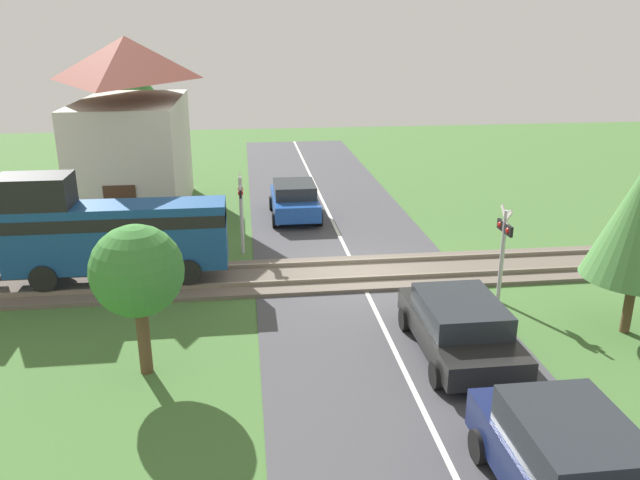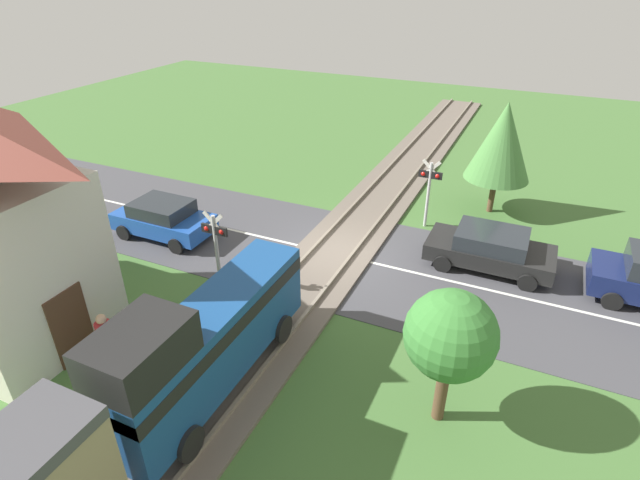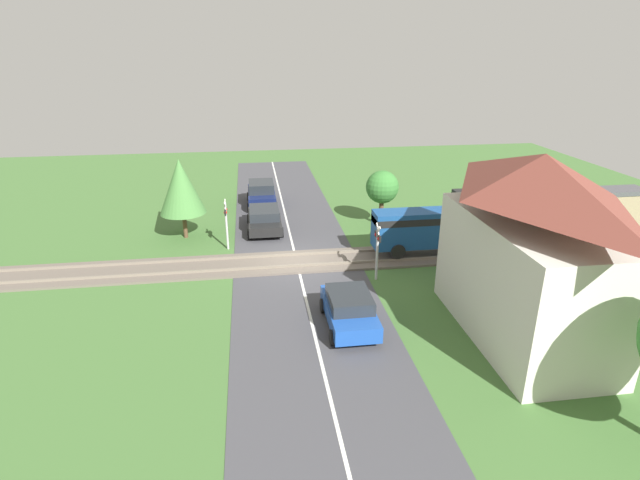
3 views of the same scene
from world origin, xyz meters
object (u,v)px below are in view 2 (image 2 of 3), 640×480
Objects in this scene: crossing_signal_west_approach at (429,184)px; pedestrian_by_station at (108,343)px; car_near_crossing at (490,248)px; crossing_signal_east_approach at (216,241)px; car_far_side at (163,218)px.

crossing_signal_west_approach is 12.46m from pedestrian_by_station.
crossing_signal_east_approach is (7.58, 4.98, 1.06)m from car_near_crossing.
crossing_signal_west_approach is at bearing -37.69° from car_near_crossing.
crossing_signal_east_approach is at bearing 152.16° from car_far_side.
car_far_side is 2.27× the size of pedestrian_by_station.
pedestrian_by_station is at bearing 118.78° from car_far_side.
crossing_signal_west_approach is at bearing -116.00° from pedestrian_by_station.
crossing_signal_east_approach is (-3.98, 2.10, 1.03)m from car_far_side.
car_near_crossing is 12.19m from pedestrian_by_station.
crossing_signal_east_approach is at bearing -98.19° from pedestrian_by_station.
car_far_side is at bearing -61.22° from pedestrian_by_station.
car_far_side reaches higher than car_near_crossing.
crossing_signal_east_approach reaches higher than pedestrian_by_station.
crossing_signal_east_approach is at bearing 55.57° from crossing_signal_west_approach.
pedestrian_by_station reaches higher than car_near_crossing.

